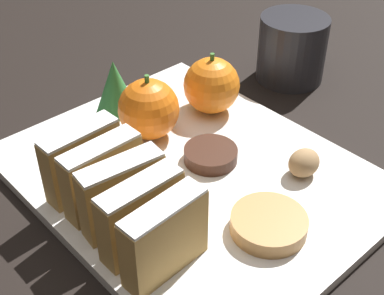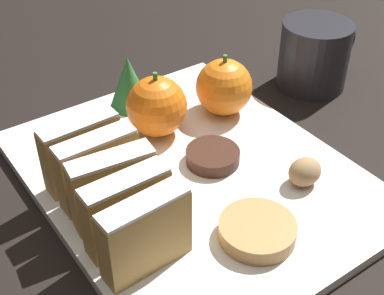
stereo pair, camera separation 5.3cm
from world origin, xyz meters
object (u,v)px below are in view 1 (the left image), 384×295
at_px(orange_near, 212,85).
at_px(orange_far, 149,109).
at_px(chocolate_cookie, 212,156).
at_px(coffee_mug, 293,48).
at_px(walnut, 304,163).

bearing_deg(orange_near, orange_far, 173.95).
bearing_deg(orange_near, chocolate_cookie, -133.57).
bearing_deg(coffee_mug, walnut, -137.55).
bearing_deg(walnut, orange_near, 84.33).
height_order(walnut, coffee_mug, coffee_mug).
distance_m(orange_near, walnut, 0.15).
distance_m(orange_near, chocolate_cookie, 0.10).
height_order(orange_near, coffee_mug, same).
xyz_separation_m(walnut, chocolate_cookie, (-0.05, 0.08, -0.01)).
xyz_separation_m(orange_far, coffee_mug, (0.23, -0.01, -0.00)).
distance_m(orange_far, chocolate_cookie, 0.09).
distance_m(orange_near, orange_far, 0.09).
xyz_separation_m(walnut, coffee_mug, (0.16, 0.15, 0.02)).
relative_size(chocolate_cookie, coffee_mug, 0.47).
distance_m(chocolate_cookie, coffee_mug, 0.23).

